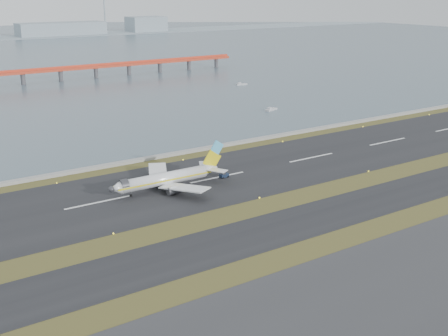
{
  "coord_description": "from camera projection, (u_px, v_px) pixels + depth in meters",
  "views": [
    {
      "loc": [
        -91.78,
        -113.52,
        58.04
      ],
      "look_at": [
        -2.74,
        22.0,
        5.88
      ],
      "focal_mm": 45.0,
      "sensor_mm": 36.0,
      "label": 1
    }
  ],
  "objects": [
    {
      "name": "seawall",
      "position": [
        173.0,
        154.0,
        203.65
      ],
      "size": [
        1000.0,
        2.5,
        1.0
      ],
      "primitive_type": "cube",
      "color": "gray",
      "rests_on": "ground"
    },
    {
      "name": "ground",
      "position": [
        276.0,
        207.0,
        156.07
      ],
      "size": [
        1000.0,
        1000.0,
        0.0
      ],
      "primitive_type": "plane",
      "color": "#394318",
      "rests_on": "ground"
    },
    {
      "name": "airliner",
      "position": [
        169.0,
        178.0,
        168.8
      ],
      "size": [
        38.52,
        32.89,
        12.8
      ],
      "color": "white",
      "rests_on": "ground"
    },
    {
      "name": "pushback_tug",
      "position": [
        224.0,
        175.0,
        179.55
      ],
      "size": [
        2.95,
        1.82,
        1.84
      ],
      "rotation": [
        0.0,
        0.0,
        0.04
      ],
      "color": "#131F36",
      "rests_on": "ground"
    },
    {
      "name": "runway_strip",
      "position": [
        217.0,
        177.0,
        179.92
      ],
      "size": [
        1000.0,
        45.0,
        0.1
      ],
      "primitive_type": "cube",
      "color": "black",
      "rests_on": "ground"
    },
    {
      "name": "taxiway_strip",
      "position": [
        304.0,
        221.0,
        146.51
      ],
      "size": [
        1000.0,
        18.0,
        0.1
      ],
      "primitive_type": "cube",
      "color": "black",
      "rests_on": "ground"
    },
    {
      "name": "workboat_near",
      "position": [
        271.0,
        109.0,
        278.12
      ],
      "size": [
        7.85,
        4.5,
        1.82
      ],
      "rotation": [
        0.0,
        0.0,
        0.31
      ],
      "color": "#B6B6BA",
      "rests_on": "ground"
    },
    {
      "name": "red_pier",
      "position": [
        60.0,
        70.0,
        363.2
      ],
      "size": [
        260.0,
        5.0,
        10.2
      ],
      "color": "#BE3920",
      "rests_on": "ground"
    },
    {
      "name": "workboat_far",
      "position": [
        241.0,
        84.0,
        351.36
      ],
      "size": [
        7.2,
        3.7,
        1.67
      ],
      "rotation": [
        0.0,
        0.0,
        -0.23
      ],
      "color": "#B6B6BA",
      "rests_on": "ground"
    },
    {
      "name": "apron_strip",
      "position": [
        446.0,
        292.0,
        112.3
      ],
      "size": [
        1000.0,
        50.0,
        0.1
      ],
      "primitive_type": "cube",
      "color": "#303033",
      "rests_on": "ground"
    }
  ]
}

